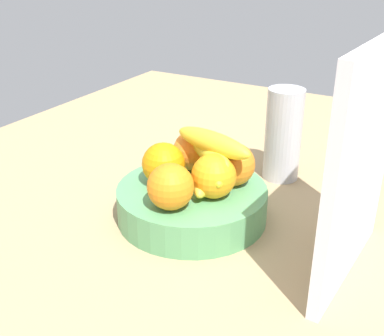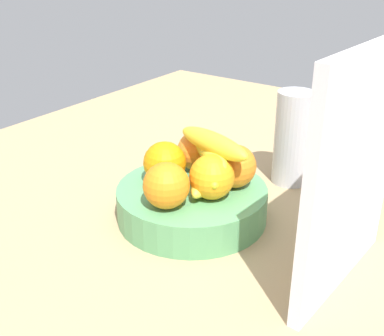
# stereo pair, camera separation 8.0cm
# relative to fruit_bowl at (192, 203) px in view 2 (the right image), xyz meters

# --- Properties ---
(ground_plane) EXTENTS (1.80, 1.40, 0.03)m
(ground_plane) POSITION_rel_fruit_bowl_xyz_m (-0.01, -0.01, -0.05)
(ground_plane) COLOR tan
(fruit_bowl) EXTENTS (0.28, 0.28, 0.06)m
(fruit_bowl) POSITION_rel_fruit_bowl_xyz_m (0.00, 0.00, 0.00)
(fruit_bowl) COLOR #539660
(fruit_bowl) RESTS_ON ground_plane
(orange_front_left) EXTENTS (0.08, 0.08, 0.08)m
(orange_front_left) POSITION_rel_fruit_bowl_xyz_m (0.08, 0.00, 0.07)
(orange_front_left) COLOR orange
(orange_front_left) RESTS_ON fruit_bowl
(orange_front_right) EXTENTS (0.08, 0.08, 0.08)m
(orange_front_right) POSITION_rel_fruit_bowl_xyz_m (0.01, 0.05, 0.07)
(orange_front_right) COLOR orange
(orange_front_right) RESTS_ON fruit_bowl
(orange_center) EXTENTS (0.08, 0.08, 0.08)m
(orange_center) POSITION_rel_fruit_bowl_xyz_m (-0.05, 0.06, 0.07)
(orange_center) COLOR orange
(orange_center) RESTS_ON fruit_bowl
(orange_back_left) EXTENTS (0.08, 0.08, 0.08)m
(orange_back_left) POSITION_rel_fruit_bowl_xyz_m (-0.07, -0.04, 0.07)
(orange_back_left) COLOR orange
(orange_back_left) RESTS_ON fruit_bowl
(orange_back_right) EXTENTS (0.08, 0.08, 0.08)m
(orange_back_right) POSITION_rel_fruit_bowl_xyz_m (0.01, -0.05, 0.07)
(orange_back_right) COLOR orange
(orange_back_right) RESTS_ON fruit_bowl
(banana_bunch) EXTENTS (0.17, 0.18, 0.11)m
(banana_bunch) POSITION_rel_fruit_bowl_xyz_m (-0.03, 0.02, 0.08)
(banana_bunch) COLOR yellow
(banana_bunch) RESTS_ON fruit_bowl
(cutting_board) EXTENTS (0.28, 0.04, 0.36)m
(cutting_board) POSITION_rel_fruit_bowl_xyz_m (0.02, 0.29, 0.15)
(cutting_board) COLOR silver
(cutting_board) RESTS_ON ground_plane
(thermos_tumbler) EXTENTS (0.08, 0.08, 0.20)m
(thermos_tumbler) POSITION_rel_fruit_bowl_xyz_m (-0.25, 0.08, 0.07)
(thermos_tumbler) COLOR #B2B4BD
(thermos_tumbler) RESTS_ON ground_plane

